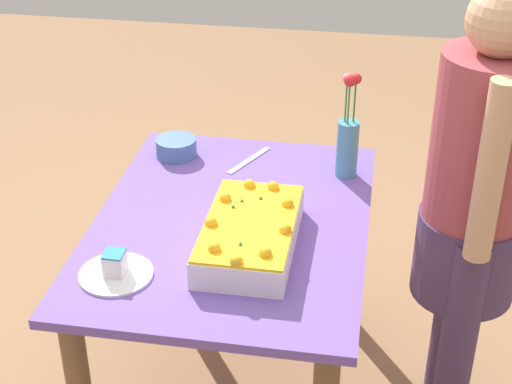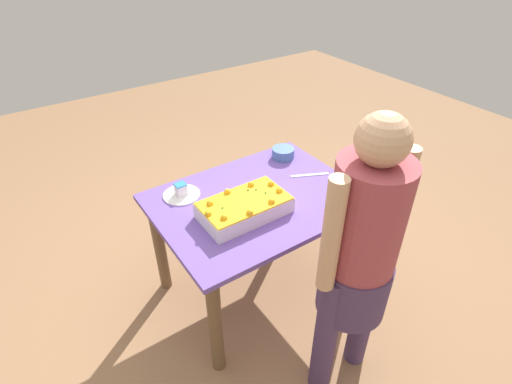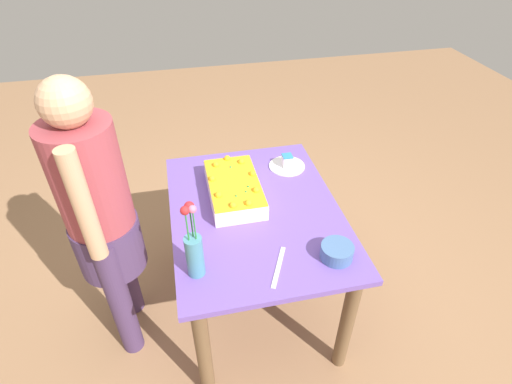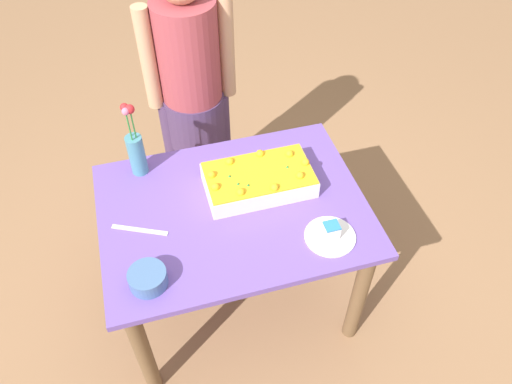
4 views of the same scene
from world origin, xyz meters
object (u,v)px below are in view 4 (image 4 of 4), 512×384
Objects in this scene: sheet_cake at (259,180)px; cake_knife at (140,230)px; person_standing at (192,86)px; fruit_bowl at (148,278)px; serving_plate_with_slice at (330,234)px; flower_vase at (136,150)px.

cake_knife is at bearing -169.51° from sheet_cake.
person_standing reaches higher than sheet_cake.
sheet_cake is at bearing 14.47° from person_standing.
cake_knife is 1.64× the size of fruit_bowl.
fruit_bowl is at bearing -63.74° from cake_knife.
flower_vase is at bearing 139.36° from serving_plate_with_slice.
sheet_cake is 3.22× the size of fruit_bowl.
fruit_bowl is 1.07m from person_standing.
cake_knife is 0.64× the size of flower_vase.
cake_knife is 0.16× the size of person_standing.
serving_plate_with_slice is 0.78m from cake_knife.
flower_vase reaches higher than cake_knife.
serving_plate_with_slice is at bearing -59.93° from sheet_cake.
person_standing is (0.37, 1.00, 0.10)m from fruit_bowl.
person_standing is at bearing 69.88° from fruit_bowl.
person_standing reaches higher than serving_plate_with_slice.
cake_knife is 0.27m from fruit_bowl.
serving_plate_with_slice reaches higher than fruit_bowl.
flower_vase reaches higher than sheet_cake.
serving_plate_with_slice is 0.91m from flower_vase.
fruit_bowl is (-0.73, -0.02, 0.01)m from serving_plate_with_slice.
flower_vase is (-0.69, 0.59, 0.11)m from serving_plate_with_slice.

